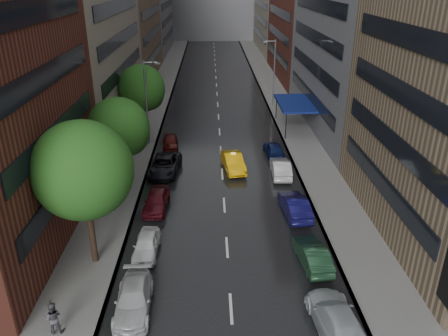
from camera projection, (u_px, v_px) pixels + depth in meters
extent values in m
cube|color=black|center=(217.00, 97.00, 66.48)|extent=(14.00, 140.00, 0.01)
cube|color=gray|center=(158.00, 97.00, 66.20)|extent=(4.00, 140.00, 0.15)
cube|color=gray|center=(276.00, 96.00, 66.71)|extent=(4.00, 140.00, 0.15)
cube|color=#937A5B|center=(128.00, 14.00, 74.38)|extent=(8.00, 28.00, 22.00)
cube|color=slate|center=(351.00, 24.00, 49.25)|extent=(8.00, 28.00, 24.00)
cylinder|color=#382619|center=(91.00, 227.00, 27.34)|extent=(0.40, 0.40, 5.26)
sphere|color=#1E5116|center=(83.00, 170.00, 25.74)|extent=(6.01, 6.01, 6.01)
cylinder|color=#382619|center=(122.00, 166.00, 37.18)|extent=(0.40, 0.40, 4.48)
sphere|color=#1E5116|center=(119.00, 128.00, 35.82)|extent=(5.12, 5.12, 5.12)
cylinder|color=#382619|center=(144.00, 118.00, 49.29)|extent=(0.40, 0.40, 4.56)
sphere|color=#1E5116|center=(141.00, 88.00, 47.90)|extent=(5.21, 5.21, 5.21)
imported|color=#FFB50D|center=(233.00, 162.00, 41.55)|extent=(2.38, 5.02, 1.59)
imported|color=silver|center=(134.00, 299.00, 24.16)|extent=(2.11, 4.83, 1.38)
imported|color=white|center=(146.00, 245.00, 29.06)|extent=(1.70, 3.97, 1.34)
imported|color=#511019|center=(156.00, 200.00, 34.58)|extent=(2.02, 4.52, 1.51)
imported|color=black|center=(165.00, 165.00, 40.93)|extent=(3.11, 5.81, 1.55)
imported|color=#4E120F|center=(170.00, 142.00, 46.79)|extent=(1.98, 4.21, 1.39)
imported|color=#B4BBBF|center=(337.00, 320.00, 22.59)|extent=(2.67, 5.58, 1.57)
imported|color=#1B3D25|center=(312.00, 254.00, 27.96)|extent=(1.98, 4.56, 1.46)
imported|color=#110F48|center=(295.00, 205.00, 33.73)|extent=(2.07, 4.94, 1.59)
imported|color=silver|center=(281.00, 168.00, 40.37)|extent=(1.79, 4.74, 1.55)
imported|color=#0F1949|center=(273.00, 149.00, 44.92)|extent=(1.93, 4.20, 1.39)
imported|color=#48484C|center=(53.00, 318.00, 22.32)|extent=(0.98, 0.81, 1.85)
imported|color=black|center=(51.00, 307.00, 22.02)|extent=(0.96, 0.98, 0.88)
cylinder|color=gray|center=(146.00, 104.00, 46.11)|extent=(0.18, 0.18, 9.00)
cube|color=gray|center=(157.00, 63.00, 44.44)|extent=(0.50, 0.22, 0.16)
cylinder|color=gray|center=(274.00, 73.00, 60.25)|extent=(0.18, 0.18, 9.00)
cube|color=gray|center=(265.00, 42.00, 58.50)|extent=(0.50, 0.22, 0.16)
cube|color=navy|center=(295.00, 103.00, 51.76)|extent=(4.00, 8.00, 0.25)
cylinder|color=black|center=(286.00, 126.00, 48.85)|extent=(0.12, 0.12, 3.00)
cylinder|color=black|center=(276.00, 107.00, 55.79)|extent=(0.12, 0.12, 3.00)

